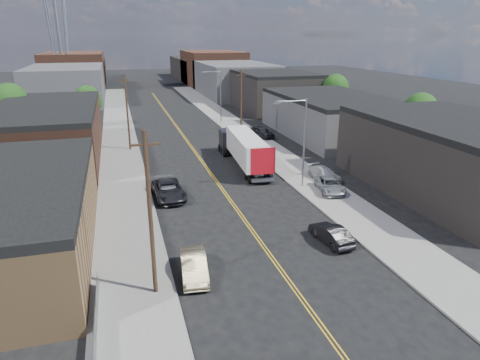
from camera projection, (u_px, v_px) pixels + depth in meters
ground at (176, 125)px, 73.33m from camera, size 260.00×260.00×0.00m
centerline at (191, 146)px, 59.69m from camera, size 0.32×120.00×0.01m
sidewalk_left at (121, 150)px, 57.17m from camera, size 5.00×140.00×0.15m
sidewalk_right at (255, 141)px, 62.16m from camera, size 5.00×140.00×0.15m
warehouse_brown at (48, 132)px, 53.00m from camera, size 12.00×26.00×6.60m
industrial_right_a at (457, 156)px, 41.58m from camera, size 14.00×22.00×7.10m
industrial_right_b at (331, 115)px, 65.39m from camera, size 14.00×24.00×6.10m
industrial_right_c at (273, 90)px, 88.80m from camera, size 14.00×22.00×7.60m
skyline_left_a at (67, 84)px, 98.63m from camera, size 16.00×30.00×8.00m
skyline_right_a at (234, 79)px, 109.13m from camera, size 16.00×30.00×8.00m
skyline_left_b at (75, 71)px, 121.05m from camera, size 16.00×26.00×10.00m
skyline_right_b at (213, 68)px, 131.54m from camera, size 16.00×26.00×10.00m
skyline_left_c at (80, 71)px, 139.72m from camera, size 16.00×40.00×7.00m
skyline_right_c at (200, 68)px, 150.22m from camera, size 16.00×40.00×7.00m
streetlight_near at (301, 136)px, 41.78m from camera, size 3.39×0.25×9.00m
streetlight_far at (218, 92)px, 73.61m from camera, size 3.39×0.25×9.00m
utility_pole_left_near at (150, 215)px, 24.05m from camera, size 1.60×0.26×10.00m
utility_pole_left_far at (127, 112)px, 55.88m from camera, size 1.60×0.26×10.00m
utility_pole_right at (241, 104)px, 62.92m from camera, size 1.60×0.26×10.00m
tree_left_mid at (11, 103)px, 60.74m from camera, size 5.10×5.04×8.37m
tree_left_far at (88, 100)px, 70.02m from camera, size 4.35×4.20×6.97m
tree_right_near at (421, 112)px, 57.82m from camera, size 4.60×4.48×7.44m
tree_right_far at (336, 89)px, 79.55m from camera, size 4.85×4.76×7.91m
semi_truck at (242, 147)px, 50.26m from camera, size 3.44×15.22×3.94m
car_left_b at (194, 266)px, 27.29m from camera, size 2.03×4.67×1.49m
car_left_c at (169, 190)px, 40.39m from camera, size 3.00×5.96×1.62m
car_left_d at (167, 190)px, 40.72m from camera, size 2.29×5.26×1.51m
car_right_oncoming at (331, 234)px, 31.74m from camera, size 1.90×4.37×1.40m
car_right_lot_a at (330, 185)px, 41.76m from camera, size 3.12×5.09×1.32m
car_right_lot_b at (324, 174)px, 45.18m from camera, size 2.56×4.75×1.31m
car_right_lot_c at (261, 132)px, 63.95m from camera, size 3.37×5.18×1.64m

